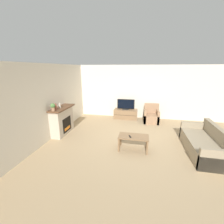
# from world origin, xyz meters

# --- Properties ---
(ground_plane) EXTENTS (24.00, 24.00, 0.00)m
(ground_plane) POSITION_xyz_m (0.00, 0.00, 0.00)
(ground_plane) COLOR #9E8460
(wall_back) EXTENTS (12.00, 0.06, 2.70)m
(wall_back) POSITION_xyz_m (0.00, 2.73, 1.35)
(wall_back) COLOR beige
(wall_back) RESTS_ON ground
(wall_left) EXTENTS (0.06, 12.00, 2.70)m
(wall_left) POSITION_xyz_m (-3.03, 0.00, 1.35)
(wall_left) COLOR beige
(wall_left) RESTS_ON ground
(fireplace) EXTENTS (0.51, 1.27, 1.09)m
(fireplace) POSITION_xyz_m (-2.80, 0.05, 0.55)
(fireplace) COLOR #B7A893
(fireplace) RESTS_ON ground
(mantel_vase_left) EXTENTS (0.08, 0.08, 0.24)m
(mantel_vase_left) POSITION_xyz_m (-2.78, -0.33, 1.20)
(mantel_vase_left) COLOR #994C3D
(mantel_vase_left) RESTS_ON fireplace
(mantel_vase_centre_left) EXTENTS (0.08, 0.08, 0.20)m
(mantel_vase_centre_left) POSITION_xyz_m (-2.78, -0.04, 1.18)
(mantel_vase_centre_left) COLOR beige
(mantel_vase_centre_left) RESTS_ON fireplace
(potted_plant) EXTENTS (0.17, 0.17, 0.28)m
(potted_plant) POSITION_xyz_m (-2.78, -0.49, 1.25)
(potted_plant) COLOR #936B4C
(potted_plant) RESTS_ON fireplace
(tv_stand) EXTENTS (1.19, 0.51, 0.49)m
(tv_stand) POSITION_xyz_m (-0.53, 2.41, 0.24)
(tv_stand) COLOR brown
(tv_stand) RESTS_ON ground
(tv) EXTENTS (0.88, 0.18, 0.53)m
(tv) POSITION_xyz_m (-0.53, 2.41, 0.74)
(tv) COLOR black
(tv) RESTS_ON tv_stand
(armchair) EXTENTS (0.70, 0.76, 0.86)m
(armchair) POSITION_xyz_m (0.75, 2.14, 0.28)
(armchair) COLOR #937051
(armchair) RESTS_ON ground
(coffee_table) EXTENTS (0.95, 0.50, 0.48)m
(coffee_table) POSITION_xyz_m (0.06, -0.67, 0.41)
(coffee_table) COLOR brown
(coffee_table) RESTS_ON ground
(remote) EXTENTS (0.09, 0.15, 0.02)m
(remote) POSITION_xyz_m (-0.05, -0.75, 0.49)
(remote) COLOR black
(remote) RESTS_ON coffee_table
(couch) EXTENTS (0.92, 2.06, 0.82)m
(couch) POSITION_xyz_m (2.25, -0.40, 0.27)
(couch) COLOR gray
(couch) RESTS_ON ground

